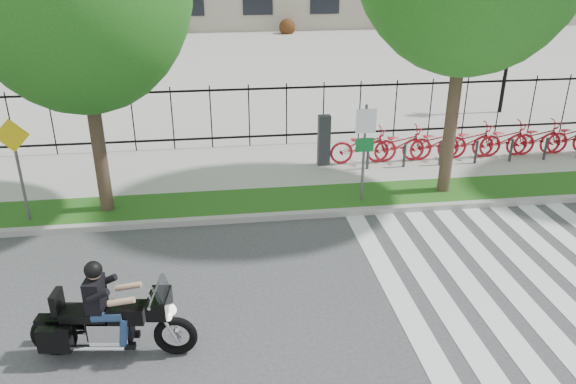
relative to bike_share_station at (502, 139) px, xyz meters
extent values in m
plane|color=#39393B|center=(-7.58, -7.20, -0.68)|extent=(120.00, 120.00, 0.00)
cube|color=#A09D96|center=(-7.58, -3.10, -0.61)|extent=(60.00, 0.20, 0.15)
cube|color=#1B4E13|center=(-7.58, -2.25, -0.61)|extent=(60.00, 1.50, 0.15)
cube|color=#A7A49D|center=(-7.58, 0.25, -0.61)|extent=(60.00, 3.50, 0.15)
cube|color=#A7A49D|center=(-7.58, 17.80, -0.63)|extent=(80.00, 34.00, 0.10)
cylinder|color=black|center=(2.42, 4.80, 1.32)|extent=(0.14, 0.14, 4.00)
cylinder|color=black|center=(2.42, 4.80, 3.22)|extent=(0.06, 0.70, 0.70)
sphere|color=white|center=(2.07, 4.80, 3.32)|extent=(0.36, 0.36, 0.36)
sphere|color=white|center=(2.77, 4.80, 3.32)|extent=(0.36, 0.36, 0.36)
cylinder|color=#392A1F|center=(-11.42, -2.25, 1.38)|extent=(0.32, 0.32, 3.82)
cylinder|color=#392A1F|center=(-2.74, -2.25, 1.75)|extent=(0.32, 0.32, 4.57)
cube|color=#2D2D33|center=(-5.55, 0.00, 0.22)|extent=(0.35, 0.25, 1.50)
imported|color=#B41421|center=(-4.35, 0.00, 0.00)|extent=(2.01, 0.70, 1.06)
cylinder|color=#2D2D33|center=(-4.35, -0.50, -0.18)|extent=(0.08, 0.08, 0.70)
imported|color=#B41421|center=(-3.25, 0.00, 0.00)|extent=(2.01, 0.70, 1.06)
cylinder|color=#2D2D33|center=(-3.25, -0.50, -0.18)|extent=(0.08, 0.08, 0.70)
imported|color=#B41421|center=(-2.15, 0.00, 0.00)|extent=(2.01, 0.70, 1.06)
cylinder|color=#2D2D33|center=(-2.15, -0.50, -0.18)|extent=(0.08, 0.08, 0.70)
imported|color=#B41421|center=(-1.05, 0.00, 0.00)|extent=(2.01, 0.70, 1.06)
cylinder|color=#2D2D33|center=(-1.05, -0.50, -0.18)|extent=(0.08, 0.08, 0.70)
imported|color=#B41421|center=(0.05, 0.00, 0.00)|extent=(2.01, 0.70, 1.06)
cylinder|color=#2D2D33|center=(0.05, -0.50, -0.18)|extent=(0.08, 0.08, 0.70)
imported|color=#B41421|center=(1.15, 0.00, 0.00)|extent=(2.01, 0.70, 1.06)
cylinder|color=#2D2D33|center=(1.15, -0.50, -0.18)|extent=(0.08, 0.08, 0.70)
imported|color=#B41421|center=(2.25, 0.00, 0.00)|extent=(2.01, 0.70, 1.06)
cylinder|color=#59595B|center=(-5.07, -2.60, 0.72)|extent=(0.07, 0.07, 2.50)
cube|color=white|center=(-5.07, -2.64, 1.57)|extent=(0.50, 0.03, 0.60)
cube|color=#0C6626|center=(-5.07, -2.64, 0.97)|extent=(0.45, 0.03, 0.35)
cylinder|color=#59595B|center=(-13.17, -2.60, 0.67)|extent=(0.07, 0.07, 2.40)
cube|color=yellow|center=(-13.17, -2.64, 1.57)|extent=(0.78, 0.03, 0.78)
torus|color=black|center=(-9.49, -7.73, -0.33)|extent=(0.73, 0.23, 0.71)
torus|color=black|center=(-11.44, -7.47, -0.33)|extent=(0.77, 0.26, 0.76)
cube|color=black|center=(-9.69, -7.70, 0.30)|extent=(0.38, 0.61, 0.31)
cube|color=#26262B|center=(-9.62, -7.71, 0.54)|extent=(0.22, 0.53, 0.31)
cube|color=silver|center=(-10.52, -7.59, -0.21)|extent=(0.66, 0.43, 0.41)
cube|color=black|center=(-10.21, -7.63, 0.13)|extent=(0.61, 0.43, 0.27)
cube|color=black|center=(-10.87, -7.54, 0.11)|extent=(0.77, 0.47, 0.15)
cube|color=black|center=(-11.29, -7.49, 0.33)|extent=(0.15, 0.36, 0.35)
cube|color=black|center=(-11.33, -7.80, -0.16)|extent=(0.54, 0.23, 0.41)
cube|color=black|center=(-11.24, -7.18, -0.16)|extent=(0.54, 0.23, 0.41)
cube|color=black|center=(-10.67, -7.57, 0.48)|extent=(0.30, 0.44, 0.54)
sphere|color=tan|center=(-10.64, -7.58, 0.87)|extent=(0.24, 0.24, 0.24)
sphere|color=black|center=(-10.64, -7.58, 0.91)|extent=(0.28, 0.28, 0.28)
camera|label=1|loc=(-8.67, -15.25, 5.48)|focal=35.00mm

